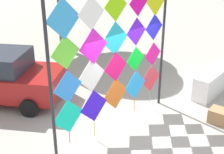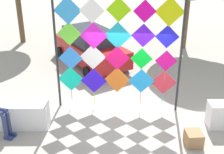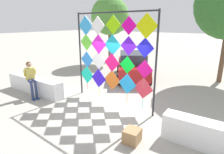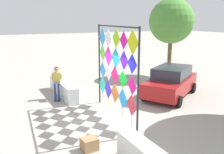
# 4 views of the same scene
# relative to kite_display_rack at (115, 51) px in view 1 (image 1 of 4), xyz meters

# --- Properties ---
(ground) EXTENTS (120.00, 120.00, 0.00)m
(ground) POSITION_rel_kite_display_rack_xyz_m (0.32, -0.75, -2.11)
(ground) COLOR #9E998E
(plaza_ledge_right) EXTENTS (3.48, 0.50, 0.75)m
(plaza_ledge_right) POSITION_rel_kite_display_rack_xyz_m (4.36, -1.08, -1.73)
(plaza_ledge_right) COLOR white
(plaza_ledge_right) RESTS_ON ground
(kite_display_rack) EXTENTS (3.79, 0.38, 3.66)m
(kite_display_rack) POSITION_rel_kite_display_rack_xyz_m (0.00, 0.00, 0.00)
(kite_display_rack) COLOR #232328
(kite_display_rack) RESTS_ON ground
(cardboard_box_large) EXTENTS (0.45, 0.49, 0.38)m
(cardboard_box_large) POSITION_rel_kite_display_rack_xyz_m (2.00, -1.94, -1.92)
(cardboard_box_large) COLOR #9E754C
(cardboard_box_large) RESTS_ON ground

